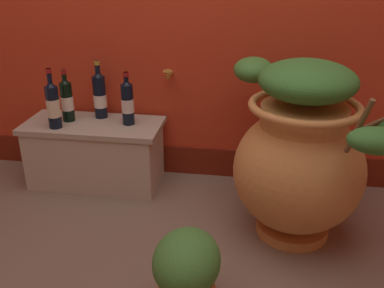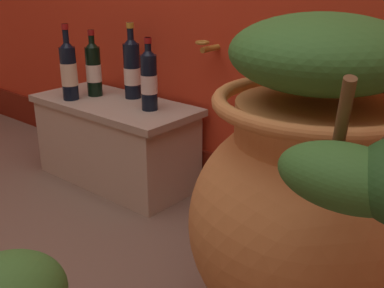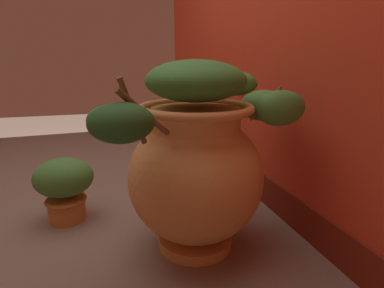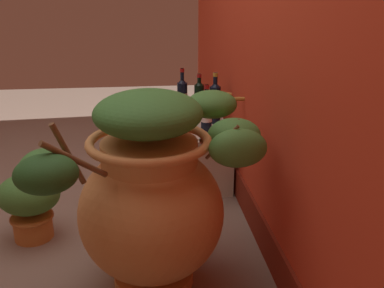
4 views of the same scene
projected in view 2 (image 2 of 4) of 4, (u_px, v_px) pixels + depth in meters
The scene contains 6 objects.
terracotta_urn at pixel (313, 190), 1.20m from camera, with size 0.74×0.91×0.86m.
stone_ledge at pixel (116, 139), 2.21m from camera, with size 0.79×0.36×0.38m.
wine_bottle_left at pixel (69, 69), 2.13m from camera, with size 0.07×0.07×0.33m.
wine_bottle_middle at pixel (93, 68), 2.20m from camera, with size 0.07×0.07×0.30m.
wine_bottle_right at pixel (132, 67), 2.16m from camera, with size 0.08×0.08×0.34m.
wine_bottle_back at pixel (149, 78), 1.98m from camera, with size 0.07×0.07×0.30m.
Camera 2 is at (1.04, -0.46, 0.97)m, focal length 45.07 mm.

